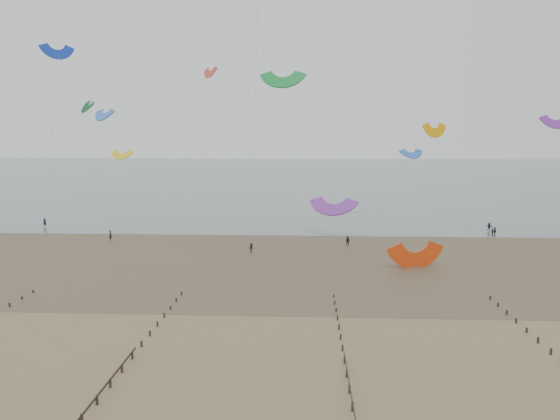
# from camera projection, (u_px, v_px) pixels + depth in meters

# --- Properties ---
(ground) EXTENTS (500.00, 500.00, 0.00)m
(ground) POSITION_uv_depth(u_px,v_px,m) (298.00, 334.00, 52.08)
(ground) COLOR brown
(ground) RESTS_ON ground
(sea_and_shore) EXTENTS (500.00, 665.00, 0.03)m
(sea_and_shore) POSITION_uv_depth(u_px,v_px,m) (276.00, 254.00, 86.29)
(sea_and_shore) COLOR #475654
(sea_and_shore) RESTS_ON ground
(kitesurfer_lead) EXTENTS (0.77, 0.75, 1.78)m
(kitesurfer_lead) POSITION_uv_depth(u_px,v_px,m) (111.00, 235.00, 97.37)
(kitesurfer_lead) COLOR black
(kitesurfer_lead) RESTS_ON ground
(kitesurfers) EXTENTS (118.88, 23.23, 1.88)m
(kitesurfers) POSITION_uv_depth(u_px,v_px,m) (447.00, 234.00, 98.76)
(kitesurfers) COLOR black
(kitesurfers) RESTS_ON ground
(grounded_kite) EXTENTS (8.72, 7.68, 4.03)m
(grounded_kite) POSITION_uv_depth(u_px,v_px,m) (415.00, 267.00, 78.08)
(grounded_kite) COLOR #E23D0E
(grounded_kite) RESTS_ON ground
(kites_airborne) EXTENTS (235.67, 114.48, 41.92)m
(kites_airborne) POSITION_uv_depth(u_px,v_px,m) (259.00, 125.00, 135.17)
(kites_airborne) COLOR blue
(kites_airborne) RESTS_ON ground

